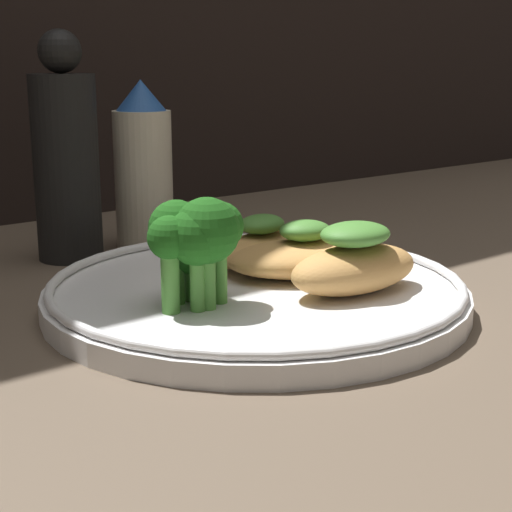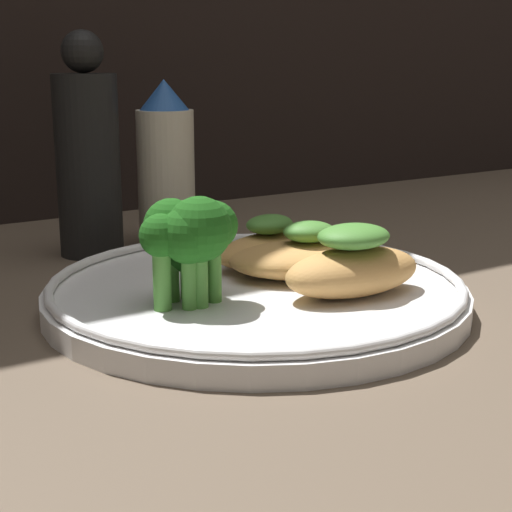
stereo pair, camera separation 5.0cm
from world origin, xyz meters
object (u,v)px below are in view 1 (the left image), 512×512
at_px(broccoli_bunch, 197,238).
at_px(sauce_bottle, 143,168).
at_px(plate, 256,292).
at_px(pepper_grinder, 66,158).

relative_size(broccoli_bunch, sauce_bottle, 0.47).
distance_m(plate, broccoli_bunch, 0.07).
relative_size(plate, pepper_grinder, 1.52).
distance_m(plate, pepper_grinder, 0.21).
bearing_deg(plate, broccoli_bunch, -167.12).
bearing_deg(plate, sauce_bottle, 80.26).
relative_size(sauce_bottle, pepper_grinder, 0.78).
xyz_separation_m(plate, pepper_grinder, (-0.04, 0.19, 0.07)).
bearing_deg(broccoli_bunch, plate, 12.88).
bearing_deg(sauce_bottle, pepper_grinder, 180.00).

